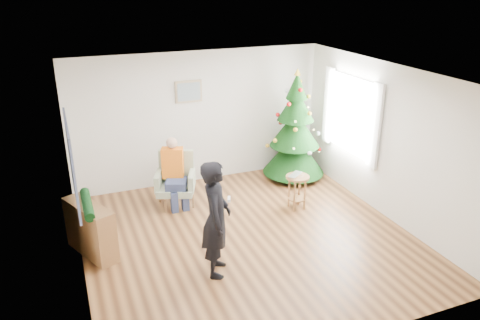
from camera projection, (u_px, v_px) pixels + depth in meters
name	position (u px, v px, depth m)	size (l,w,h in m)	color
floor	(248.00, 238.00, 7.44)	(5.00, 5.00, 0.00)	brown
ceiling	(249.00, 75.00, 6.48)	(5.00, 5.00, 0.00)	white
wall_back	(199.00, 118.00, 9.12)	(5.00, 5.00, 0.00)	silver
wall_front	(343.00, 246.00, 4.80)	(5.00, 5.00, 0.00)	silver
wall_left	(72.00, 189.00, 6.10)	(5.00, 5.00, 0.00)	silver
wall_right	(386.00, 142.00, 7.83)	(5.00, 5.00, 0.00)	silver
window_panel	(351.00, 115.00, 8.60)	(0.04, 1.30, 1.40)	white
curtains	(350.00, 115.00, 8.59)	(0.05, 1.75, 1.50)	white
christmas_tree	(295.00, 130.00, 9.32)	(1.25, 1.25, 2.25)	#3F2816
stool	(297.00, 192.00, 8.29)	(0.41, 0.41, 0.62)	brown
laptop	(298.00, 175.00, 8.17)	(0.34, 0.22, 0.03)	silver
armchair	(176.00, 186.00, 8.45)	(0.82, 0.80, 0.96)	#98A786
seated_person	(175.00, 172.00, 8.29)	(0.47, 0.61, 1.26)	navy
standing_man	(216.00, 219.00, 6.30)	(0.61, 0.40, 1.67)	black
game_controller	(229.00, 199.00, 6.23)	(0.04, 0.13, 0.04)	white
console	(91.00, 230.00, 6.89)	(0.30, 1.00, 0.80)	brown
garland	(87.00, 204.00, 6.74)	(0.14, 0.14, 0.90)	black
tapestry	(72.00, 163.00, 6.28)	(0.03, 1.50, 1.15)	black
framed_picture	(189.00, 92.00, 8.82)	(0.52, 0.05, 0.42)	tan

